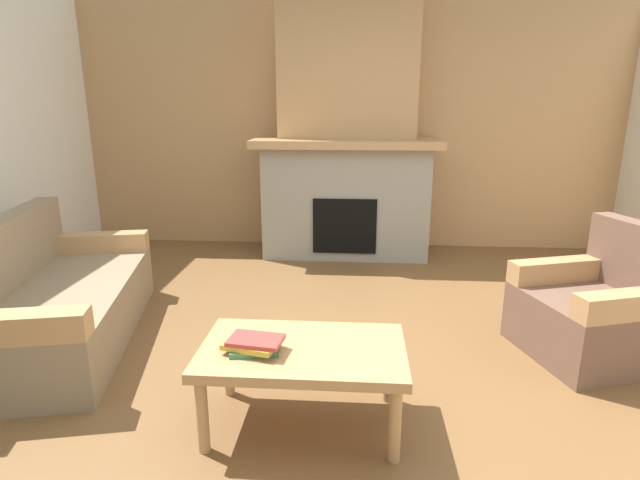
# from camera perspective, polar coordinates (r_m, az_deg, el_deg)

# --- Properties ---
(ground) EXTENTS (9.00, 9.00, 0.00)m
(ground) POSITION_cam_1_polar(r_m,az_deg,el_deg) (3.09, 1.57, -15.27)
(ground) COLOR brown
(wall_back_wood_panel) EXTENTS (6.00, 0.12, 2.70)m
(wall_back_wood_panel) POSITION_cam_1_polar(r_m,az_deg,el_deg) (5.67, 3.18, 13.00)
(wall_back_wood_panel) COLOR tan
(wall_back_wood_panel) RESTS_ON ground
(fireplace) EXTENTS (1.90, 0.82, 2.70)m
(fireplace) POSITION_cam_1_polar(r_m,az_deg,el_deg) (5.30, 3.06, 10.83)
(fireplace) COLOR gray
(fireplace) RESTS_ON ground
(couch) EXTENTS (1.22, 1.94, 0.85)m
(couch) POSITION_cam_1_polar(r_m,az_deg,el_deg) (3.82, -28.14, -6.28)
(couch) COLOR #847056
(couch) RESTS_ON ground
(armchair) EXTENTS (0.95, 0.95, 0.85)m
(armchair) POSITION_cam_1_polar(r_m,az_deg,el_deg) (3.67, 29.17, -7.14)
(armchair) COLOR brown
(armchair) RESTS_ON ground
(coffee_table) EXTENTS (1.00, 0.60, 0.43)m
(coffee_table) POSITION_cam_1_polar(r_m,az_deg,el_deg) (2.51, -1.98, -13.21)
(coffee_table) COLOR tan
(coffee_table) RESTS_ON ground
(book_stack_near_edge) EXTENTS (0.30, 0.24, 0.07)m
(book_stack_near_edge) POSITION_cam_1_polar(r_m,az_deg,el_deg) (2.45, -7.55, -11.68)
(book_stack_near_edge) COLOR #3D7F4C
(book_stack_near_edge) RESTS_ON coffee_table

